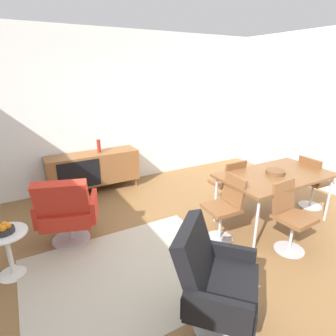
{
  "coord_description": "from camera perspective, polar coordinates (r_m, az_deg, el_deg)",
  "views": [
    {
      "loc": [
        -1.68,
        -2.45,
        2.11
      ],
      "look_at": [
        -0.06,
        0.44,
        0.93
      ],
      "focal_mm": 29.48,
      "sensor_mm": 36.0,
      "label": 1
    }
  ],
  "objects": [
    {
      "name": "dining_chair_far_end",
      "position": [
        4.92,
        27.68,
        -2.25
      ],
      "size": [
        0.44,
        0.41,
        0.86
      ],
      "color": "brown",
      "rests_on": "ground_plane"
    },
    {
      "name": "area_rug",
      "position": [
        3.28,
        -7.75,
        -20.66
      ],
      "size": [
        2.2,
        1.7,
        0.01
      ],
      "primitive_type": "cube",
      "color": "#B7AD99",
      "rests_on": "ground_plane"
    },
    {
      "name": "ground_plane",
      "position": [
        3.64,
        4.39,
        -15.9
      ],
      "size": [
        8.32,
        8.32,
        0.0
      ],
      "primitive_type": "plane",
      "color": "brown"
    },
    {
      "name": "dining_table",
      "position": [
        4.15,
        21.32,
        -1.72
      ],
      "size": [
        1.6,
        0.9,
        0.74
      ],
      "color": "brown",
      "rests_on": "ground_plane"
    },
    {
      "name": "vase_cobalt",
      "position": [
        5.07,
        -14.12,
        4.43
      ],
      "size": [
        0.07,
        0.07,
        0.23
      ],
      "color": "maroon",
      "rests_on": "sideboard"
    },
    {
      "name": "wall_back",
      "position": [
        5.37,
        -10.97,
        11.63
      ],
      "size": [
        6.8,
        0.12,
        2.8
      ],
      "primitive_type": "cube",
      "color": "silver",
      "rests_on": "ground_plane"
    },
    {
      "name": "armchair_black_shell",
      "position": [
        2.5,
        9.56,
        -21.82
      ],
      "size": [
        0.91,
        0.91,
        0.95
      ],
      "color": "black",
      "rests_on": "ground_plane"
    },
    {
      "name": "wooden_bowl_on_table",
      "position": [
        4.12,
        21.29,
        -0.79
      ],
      "size": [
        0.26,
        0.26,
        0.06
      ],
      "primitive_type": "cylinder",
      "color": "brown",
      "rests_on": "dining_table"
    },
    {
      "name": "dining_chair_near_window",
      "position": [
        3.64,
        11.75,
        -7.67
      ],
      "size": [
        0.45,
        0.42,
        0.86
      ],
      "color": "brown",
      "rests_on": "ground_plane"
    },
    {
      "name": "fruit_bowl",
      "position": [
        3.37,
        -30.83,
        -10.78
      ],
      "size": [
        0.2,
        0.2,
        0.11
      ],
      "color": "#262628",
      "rests_on": "side_table_round"
    },
    {
      "name": "dining_chair_front_left",
      "position": [
        3.68,
        23.92,
        -8.77
      ],
      "size": [
        0.42,
        0.45,
        0.86
      ],
      "color": "brown",
      "rests_on": "ground_plane"
    },
    {
      "name": "dining_chair_back_left",
      "position": [
        4.35,
        12.37,
        -3.07
      ],
      "size": [
        0.4,
        0.43,
        0.86
      ],
      "color": "brown",
      "rests_on": "ground_plane"
    },
    {
      "name": "sideboard",
      "position": [
        5.16,
        -15.12,
        -0.04
      ],
      "size": [
        1.6,
        0.45,
        0.72
      ],
      "color": "brown",
      "rests_on": "ground_plane"
    },
    {
      "name": "lounge_chair_red",
      "position": [
        3.69,
        -20.25,
        -8.17
      ],
      "size": [
        0.84,
        0.81,
        0.95
      ],
      "color": "red",
      "rests_on": "ground_plane"
    },
    {
      "name": "side_table_round",
      "position": [
        3.49,
        -30.13,
        -14.24
      ],
      "size": [
        0.44,
        0.44,
        0.52
      ],
      "color": "white",
      "rests_on": "ground_plane"
    }
  ]
}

